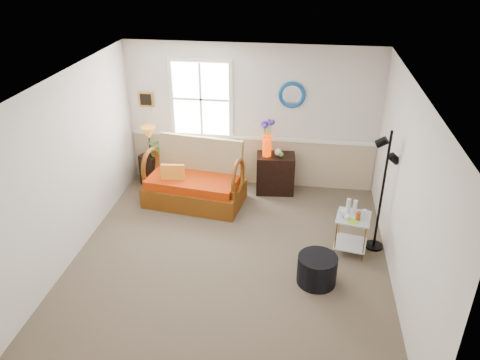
# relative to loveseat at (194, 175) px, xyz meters

# --- Properties ---
(floor) EXTENTS (4.50, 5.00, 0.01)m
(floor) POSITION_rel_loveseat_xyz_m (0.87, -1.60, -0.54)
(floor) COLOR brown
(floor) RESTS_ON ground
(ceiling) EXTENTS (4.50, 5.00, 0.01)m
(ceiling) POSITION_rel_loveseat_xyz_m (0.87, -1.60, 2.06)
(ceiling) COLOR white
(ceiling) RESTS_ON walls
(walls) EXTENTS (4.51, 5.01, 2.60)m
(walls) POSITION_rel_loveseat_xyz_m (0.87, -1.60, 0.76)
(walls) COLOR silver
(walls) RESTS_ON floor
(wainscot) EXTENTS (4.46, 0.02, 0.90)m
(wainscot) POSITION_rel_loveseat_xyz_m (0.87, 0.88, -0.09)
(wainscot) COLOR tan
(wainscot) RESTS_ON walls
(chair_rail) EXTENTS (4.46, 0.04, 0.06)m
(chair_rail) POSITION_rel_loveseat_xyz_m (0.87, 0.87, 0.38)
(chair_rail) COLOR white
(chair_rail) RESTS_ON walls
(window) EXTENTS (1.14, 0.06, 1.44)m
(window) POSITION_rel_loveseat_xyz_m (-0.03, 0.87, 1.06)
(window) COLOR white
(window) RESTS_ON walls
(picture) EXTENTS (0.28, 0.03, 0.28)m
(picture) POSITION_rel_loveseat_xyz_m (-1.05, 0.88, 1.01)
(picture) COLOR #AB742C
(picture) RESTS_ON walls
(mirror) EXTENTS (0.47, 0.07, 0.47)m
(mirror) POSITION_rel_loveseat_xyz_m (1.57, 0.88, 1.21)
(mirror) COLOR #16609C
(mirror) RESTS_ON walls
(loveseat) EXTENTS (1.76, 1.14, 1.08)m
(loveseat) POSITION_rel_loveseat_xyz_m (0.00, 0.00, 0.00)
(loveseat) COLOR brown
(loveseat) RESTS_ON floor
(throw_pillow) EXTENTS (0.41, 0.14, 0.40)m
(throw_pillow) POSITION_rel_loveseat_xyz_m (-0.34, -0.12, 0.01)
(throw_pillow) COLOR #DB4C08
(throw_pillow) RESTS_ON loveseat
(lamp_stand) EXTENTS (0.43, 0.43, 0.59)m
(lamp_stand) POSITION_rel_loveseat_xyz_m (-0.96, 0.60, -0.24)
(lamp_stand) COLOR black
(lamp_stand) RESTS_ON floor
(table_lamp) EXTENTS (0.37, 0.37, 0.54)m
(table_lamp) POSITION_rel_loveseat_xyz_m (-0.97, 0.62, 0.32)
(table_lamp) COLOR orange
(table_lamp) RESTS_ON lamp_stand
(potted_plant) EXTENTS (0.42, 0.44, 0.26)m
(potted_plant) POSITION_rel_loveseat_xyz_m (-0.83, 0.56, 0.18)
(potted_plant) COLOR #48762C
(potted_plant) RESTS_ON lamp_stand
(cabinet) EXTENTS (0.71, 0.49, 0.72)m
(cabinet) POSITION_rel_loveseat_xyz_m (1.36, 0.60, -0.18)
(cabinet) COLOR black
(cabinet) RESTS_ON floor
(flower_vase) EXTENTS (0.24, 0.24, 0.67)m
(flower_vase) POSITION_rel_loveseat_xyz_m (1.19, 0.57, 0.51)
(flower_vase) COLOR #F43600
(flower_vase) RESTS_ON cabinet
(side_table) EXTENTS (0.55, 0.55, 0.60)m
(side_table) POSITION_rel_loveseat_xyz_m (2.60, -1.08, -0.24)
(side_table) COLOR #AA8938
(side_table) RESTS_ON floor
(tabletop_items) EXTENTS (0.47, 0.47, 0.21)m
(tabletop_items) POSITION_rel_loveseat_xyz_m (2.59, -1.08, 0.17)
(tabletop_items) COLOR silver
(tabletop_items) RESTS_ON side_table
(floor_lamp) EXTENTS (0.33, 0.33, 1.87)m
(floor_lamp) POSITION_rel_loveseat_xyz_m (2.97, -0.92, 0.40)
(floor_lamp) COLOR black
(floor_lamp) RESTS_ON floor
(ottoman) EXTENTS (0.68, 0.68, 0.41)m
(ottoman) POSITION_rel_loveseat_xyz_m (2.11, -1.86, -0.33)
(ottoman) COLOR black
(ottoman) RESTS_ON floor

